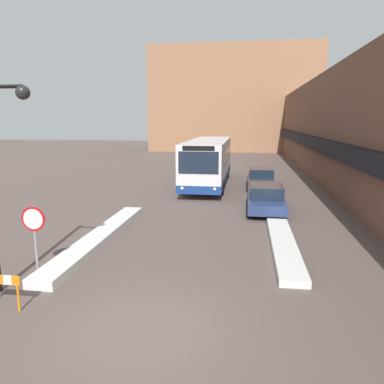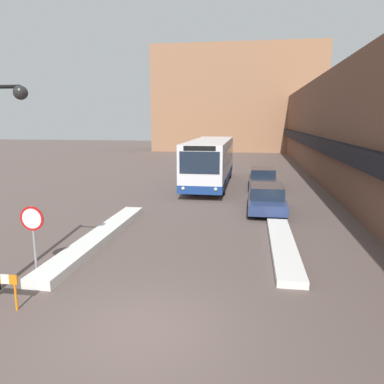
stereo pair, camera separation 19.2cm
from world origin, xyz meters
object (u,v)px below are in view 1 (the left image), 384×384
at_px(parked_car_front, 266,198).
at_px(parked_car_back, 261,178).
at_px(stop_sign, 34,226).
at_px(construction_barricade, 0,285).
at_px(city_bus, 209,161).

xyz_separation_m(parked_car_front, parked_car_back, (0.00, 7.09, 0.02)).
height_order(stop_sign, construction_barricade, stop_sign).
distance_m(city_bus, construction_barricade, 19.74).
distance_m(parked_car_front, construction_barricade, 13.68).
height_order(parked_car_front, stop_sign, stop_sign).
distance_m(parked_car_front, parked_car_back, 7.09).
relative_size(parked_car_front, stop_sign, 2.01).
relative_size(city_bus, stop_sign, 5.51).
height_order(parked_car_back, construction_barricade, parked_car_back).
xyz_separation_m(city_bus, stop_sign, (-3.58, -17.29, -0.21)).
xyz_separation_m(city_bus, parked_car_back, (3.83, -0.66, -1.07)).
distance_m(parked_car_back, stop_sign, 18.23).
bearing_deg(city_bus, parked_car_front, -63.72).
bearing_deg(parked_car_back, construction_barricade, -110.74).
distance_m(parked_car_front, stop_sign, 12.11).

